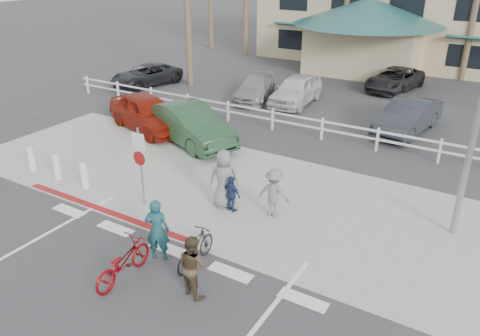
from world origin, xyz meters
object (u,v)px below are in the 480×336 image
Objects in this scene: bike_black at (196,249)px; car_white_sedan at (190,124)px; sign_post at (141,163)px; car_red_compact at (148,113)px; bike_red at (123,262)px.

bike_black is 8.73m from car_white_sedan.
sign_post reaches higher than car_red_compact.
bike_black is at bearing -121.08° from car_white_sedan.
car_white_sedan is (-2.00, 5.14, -0.64)m from sign_post.
sign_post is 1.79× the size of bike_black.
car_red_compact is at bearing 104.56° from car_white_sedan.
sign_post is at bearing -29.46° from bike_black.
bike_black is at bearing -132.50° from bike_red.
car_white_sedan reaches higher than bike_black.
bike_black is (3.34, -1.76, -0.96)m from sign_post.
car_red_compact is (-6.76, 8.60, 0.31)m from bike_red.
car_white_sedan is at bearing 111.26° from sign_post.
sign_post is 5.55m from car_white_sedan.
bike_black is 10.72m from car_red_compact.
sign_post is 0.59× the size of car_white_sedan.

